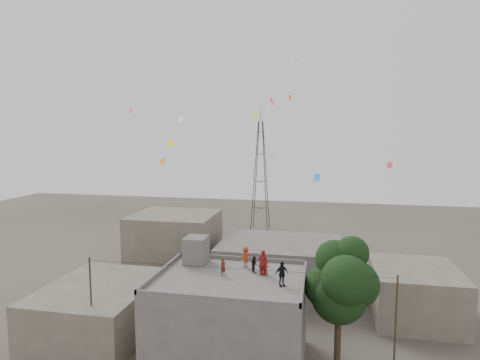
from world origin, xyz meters
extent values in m
cube|color=#54514E|center=(0.00, 0.00, 3.00)|extent=(10.00, 8.00, 6.00)
cube|color=#5D5B57|center=(0.00, 0.00, 6.05)|extent=(10.00, 8.00, 0.10)
cube|color=#54514E|center=(0.00, 3.92, 6.25)|extent=(10.00, 0.15, 0.30)
cube|color=#54514E|center=(0.00, -3.92, 6.25)|extent=(10.00, 0.15, 0.30)
cube|color=#54514E|center=(4.92, 0.00, 6.25)|extent=(0.15, 8.00, 0.30)
cube|color=#54514E|center=(-4.92, 0.00, 6.25)|extent=(0.15, 8.00, 0.30)
cube|color=#54514E|center=(-3.20, 2.60, 7.10)|extent=(1.60, 1.80, 2.00)
cube|color=#5C5549|center=(-11.00, 2.00, 2.00)|extent=(8.00, 10.00, 4.00)
cube|color=#54514E|center=(2.00, 14.00, 2.50)|extent=(12.00, 9.00, 5.00)
cube|color=#5C5549|center=(-10.00, 16.00, 3.50)|extent=(9.00, 8.00, 7.00)
cube|color=#5C5549|center=(14.00, 10.00, 2.20)|extent=(7.00, 8.00, 4.40)
cylinder|color=black|center=(7.20, 0.50, 2.00)|extent=(0.44, 0.44, 4.00)
cylinder|color=black|center=(7.35, 0.60, 3.60)|extent=(0.64, 0.91, 2.14)
sphere|color=black|center=(7.20, 0.50, 5.20)|extent=(3.60, 3.60, 3.60)
sphere|color=black|center=(8.30, 0.80, 6.00)|extent=(3.00, 3.00, 3.00)
sphere|color=black|center=(6.30, 1.00, 5.60)|extent=(2.80, 2.80, 2.80)
sphere|color=black|center=(7.60, -0.30, 6.60)|extent=(3.20, 3.20, 3.20)
sphere|color=black|center=(6.90, 1.40, 7.40)|extent=(2.60, 2.60, 2.60)
sphere|color=black|center=(8.00, 1.10, 8.00)|extent=(2.20, 2.20, 2.20)
cylinder|color=black|center=(-9.50, -1.50, 3.70)|extent=(0.12, 0.12, 7.40)
cylinder|color=black|center=(10.50, -1.00, 3.70)|extent=(0.12, 0.12, 7.40)
cylinder|color=black|center=(0.50, -1.25, 7.20)|extent=(20.00, 0.52, 0.02)
cylinder|color=black|center=(-4.85, 39.15, 9.00)|extent=(1.27, 1.27, 18.01)
cylinder|color=black|center=(-3.15, 39.15, 9.00)|extent=(1.27, 1.27, 18.01)
cylinder|color=black|center=(-3.15, 40.85, 9.00)|extent=(1.27, 1.27, 18.01)
cylinder|color=black|center=(-4.85, 40.85, 9.00)|extent=(1.27, 1.27, 18.01)
cube|color=black|center=(-4.00, 40.00, 3.60)|extent=(2.36, 0.08, 0.08)
cube|color=black|center=(-4.00, 40.00, 3.60)|extent=(0.08, 2.36, 0.08)
cube|color=black|center=(-4.00, 40.00, 8.10)|extent=(1.81, 0.08, 0.08)
cube|color=black|center=(-4.00, 40.00, 8.10)|extent=(0.08, 1.81, 0.08)
cube|color=black|center=(-4.00, 40.00, 12.60)|extent=(1.26, 0.08, 0.08)
cube|color=black|center=(-4.00, 40.00, 12.60)|extent=(0.08, 1.26, 0.08)
cube|color=black|center=(-4.00, 40.00, 16.20)|extent=(0.82, 0.08, 0.08)
cube|color=black|center=(-4.00, 40.00, 16.20)|extent=(0.08, 0.82, 0.08)
cylinder|color=black|center=(-4.00, 40.00, 19.00)|extent=(0.08, 0.08, 2.00)
imported|color=maroon|center=(2.09, 1.00, 6.98)|extent=(0.71, 0.53, 1.76)
imported|color=#B23614|center=(2.13, 1.17, 6.84)|extent=(0.77, 0.55, 1.47)
imported|color=black|center=(1.43, 1.44, 6.67)|extent=(0.66, 0.70, 1.13)
imported|color=black|center=(3.57, -0.81, 6.91)|extent=(1.00, 0.86, 1.61)
imported|color=#A73213|center=(0.62, 2.39, 6.86)|extent=(1.13, 0.99, 1.52)
imported|color=maroon|center=(-0.55, 0.32, 6.71)|extent=(0.49, 0.54, 1.23)
plane|color=orange|center=(-6.87, 5.38, 13.57)|extent=(0.52, 0.35, 0.43)
plane|color=#FC274C|center=(1.66, 8.77, 18.53)|extent=(0.36, 0.60, 0.53)
plane|color=#F0FA26|center=(-0.07, 10.68, 17.35)|extent=(0.48, 0.27, 0.41)
plane|color=blue|center=(5.59, 5.73, 12.45)|extent=(0.53, 0.43, 0.56)
plane|color=white|center=(-6.58, 9.08, 17.13)|extent=(0.50, 0.25, 0.44)
plane|color=red|center=(2.81, 13.41, 19.29)|extent=(0.21, 0.41, 0.43)
plane|color=green|center=(2.78, 0.66, 14.32)|extent=(0.33, 0.53, 0.44)
plane|color=#E7364C|center=(10.95, 6.33, 13.43)|extent=(0.45, 0.27, 0.44)
plane|color=yellow|center=(-4.36, 0.73, 15.12)|extent=(0.51, 0.40, 0.36)
plane|color=#5486FC|center=(3.20, 15.44, 23.00)|extent=(0.25, 0.31, 0.30)
plane|color=#ED4BA4|center=(-9.75, 5.68, 17.73)|extent=(0.22, 0.45, 0.39)
camera|label=1|loc=(5.89, -25.47, 15.65)|focal=30.00mm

